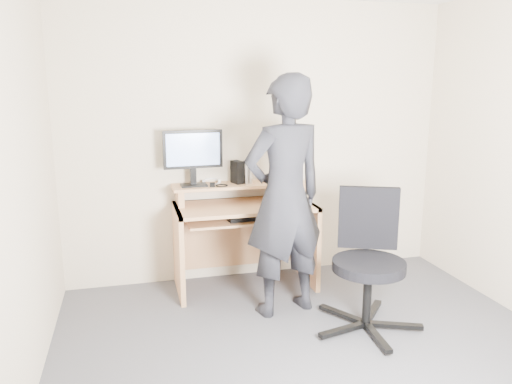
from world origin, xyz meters
name	(u,v)px	position (x,y,z in m)	size (l,w,h in m)	color
ground	(329,372)	(0.00, 0.00, 0.00)	(3.50, 3.50, 0.00)	#525156
back_wall	(258,142)	(0.00, 1.75, 1.25)	(3.50, 0.02, 2.50)	beige
desk	(243,225)	(-0.20, 1.53, 0.55)	(1.20, 0.60, 0.91)	tan
monitor	(193,153)	(-0.62, 1.59, 1.20)	(0.51, 0.14, 0.48)	black
external_drive	(237,172)	(-0.23, 1.62, 1.01)	(0.07, 0.13, 0.20)	black
travel_mug	(248,173)	(-0.14, 1.59, 1.00)	(0.08, 0.08, 0.18)	#AEAEB3
smartphone	(269,183)	(0.05, 1.55, 0.92)	(0.07, 0.13, 0.01)	black
charger	(212,185)	(-0.47, 1.52, 0.93)	(0.04, 0.04, 0.04)	black
headphones	(211,182)	(-0.45, 1.69, 0.92)	(0.16, 0.16, 0.02)	silver
keyboard	(253,217)	(-0.15, 1.36, 0.67)	(0.46, 0.18, 0.03)	black
mouse	(292,203)	(0.20, 1.35, 0.77)	(0.10, 0.06, 0.04)	black
office_chair	(368,255)	(0.52, 0.53, 0.55)	(0.79, 0.77, 1.00)	black
person	(285,197)	(-0.01, 0.91, 0.93)	(0.68, 0.44, 1.86)	black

